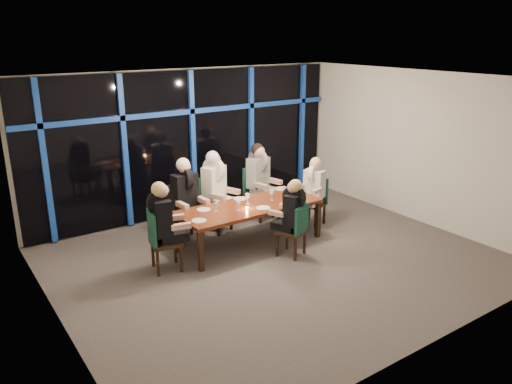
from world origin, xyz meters
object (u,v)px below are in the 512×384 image
Objects in this scene: chair_far_mid at (212,200)px; chair_end_left at (160,238)px; diner_far_right at (260,171)px; chair_near_mid at (296,228)px; wine_bottle at (299,191)px; dining_table at (250,209)px; diner_near_mid at (292,206)px; chair_end_right at (315,199)px; diner_end_left at (164,213)px; water_pitcher at (291,195)px; diner_far_left at (186,188)px; chair_far_right at (256,190)px; diner_end_right at (314,182)px; diner_far_mid at (216,180)px; chair_far_left at (184,209)px.

chair_far_mid is 1.06× the size of chair_end_left.
chair_far_mid is 1.18m from diner_far_right.
chair_near_mid is at bearing -94.42° from chair_far_mid.
wine_bottle is (2.77, -0.09, 0.30)m from chair_end_left.
dining_table is 0.88m from diner_near_mid.
dining_table is 1.76m from chair_end_left.
diner_end_left is (-3.33, -0.20, 0.45)m from chair_end_right.
diner_near_mid is 3.11× the size of wine_bottle.
diner_end_left is (-2.03, 0.79, 0.45)m from chair_near_mid.
chair_end_right is at bearing -46.06° from chair_far_mid.
diner_near_mid is 0.74m from water_pitcher.
diner_far_left is at bearing -76.92° from diner_near_mid.
diner_end_left is 5.30× the size of water_pitcher.
diner_far_right is at bearing -131.45° from diner_near_mid.
dining_table is at bearing -104.17° from chair_end_right.
diner_near_mid reaches higher than water_pitcher.
chair_end_right is 0.77m from wine_bottle.
chair_near_mid is (-1.30, -0.99, -0.00)m from chair_end_right.
chair_far_right is at bearing -16.29° from chair_far_mid.
chair_near_mid is 1.60m from diner_end_right.
diner_far_mid is 1.06× the size of diner_end_left.
diner_far_right is 1.14× the size of diner_end_right.
water_pitcher is (-0.25, -0.06, -0.02)m from wine_bottle.
wine_bottle is (0.69, 0.65, -0.03)m from diner_near_mid.
wine_bottle is at bearing -1.68° from water_pitcher.
diner_end_right reaches higher than chair_far_right.
chair_far_left is at bearing 170.33° from diner_far_right.
water_pitcher is (0.93, -1.11, -0.18)m from diner_far_mid.
diner_end_left is (-1.48, -1.06, 0.37)m from chair_far_mid.
chair_end_left is at bearing -44.22° from chair_near_mid.
diner_end_right is 4.88× the size of water_pitcher.
wine_bottle is (1.86, -0.94, -0.15)m from diner_far_left.
chair_near_mid is at bearing -138.01° from water_pitcher.
chair_end_left is 3.42m from chair_end_right.
dining_table is 1.21m from diner_far_left.
diner_far_mid reaches higher than chair_end_right.
water_pitcher is (1.62, -1.00, -0.17)m from diner_far_left.
diner_end_left is (-2.59, -1.06, -0.05)m from diner_far_right.
diner_end_right is (1.74, -0.81, -0.13)m from diner_far_mid.
chair_near_mid is (2.11, -0.81, -0.05)m from chair_end_left.
water_pitcher reaches higher than chair_near_mid.
chair_end_right is (3.41, 0.18, -0.05)m from chair_end_left.
chair_far_right is at bearing 4.63° from diner_far_left.
diner_far_right is at bearing -16.42° from diner_far_mid.
chair_far_right is 1.15m from diner_far_mid.
diner_far_mid is at bearing 138.38° from wine_bottle.
wine_bottle reaches higher than chair_end_left.
diner_far_right reaches higher than chair_far_mid.
diner_far_right is at bearing -56.02° from diner_end_left.
diner_far_left is at bearing -90.00° from chair_far_left.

